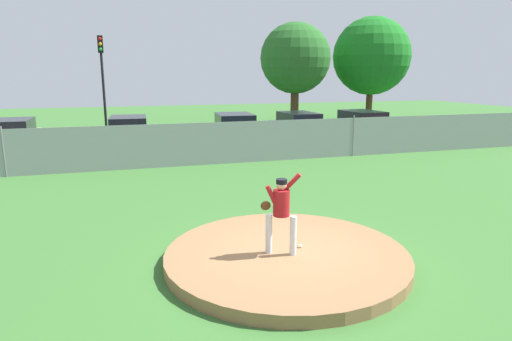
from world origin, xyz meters
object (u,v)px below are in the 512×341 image
at_px(parked_car_navy, 299,128).
at_px(parked_car_champagne, 12,139).
at_px(pitcher_youth, 281,208).
at_px(parked_car_red, 362,126).
at_px(parked_car_slate, 129,134).
at_px(parked_car_teal, 235,131).
at_px(baseball, 300,246).
at_px(traffic_cone_orange, 61,150).
at_px(traffic_light_near, 102,71).

height_order(parked_car_navy, parked_car_champagne, parked_car_champagne).
height_order(pitcher_youth, parked_car_red, pitcher_youth).
bearing_deg(pitcher_youth, parked_car_champagne, 117.69).
relative_size(parked_car_slate, parked_car_teal, 1.00).
xyz_separation_m(pitcher_youth, parked_car_slate, (-2.45, 14.77, -0.37)).
xyz_separation_m(baseball, parked_car_teal, (2.26, 13.99, 0.54)).
xyz_separation_m(parked_car_champagne, traffic_cone_orange, (2.03, -0.25, -0.55)).
bearing_deg(parked_car_navy, parked_car_teal, -173.31).
xyz_separation_m(parked_car_red, traffic_light_near, (-13.73, 4.22, 3.04)).
height_order(parked_car_red, parked_car_teal, parked_car_teal).
xyz_separation_m(parked_car_navy, traffic_cone_orange, (-11.95, -0.47, -0.53)).
bearing_deg(parked_car_teal, parked_car_slate, 173.11).
distance_m(parked_car_champagne, traffic_cone_orange, 2.12).
bearing_deg(parked_car_champagne, traffic_light_near, 46.11).
xyz_separation_m(parked_car_slate, parked_car_red, (12.59, -0.54, 0.01)).
relative_size(parked_car_red, parked_car_teal, 1.05).
distance_m(parked_car_navy, parked_car_teal, 3.73).
bearing_deg(parked_car_champagne, pitcher_youth, -62.31).
bearing_deg(baseball, parked_car_champagne, 119.49).
bearing_deg(parked_car_slate, pitcher_youth, -80.60).
relative_size(parked_car_champagne, traffic_cone_orange, 7.78).
height_order(parked_car_navy, parked_car_red, parked_car_red).
bearing_deg(baseball, traffic_light_near, 102.56).
xyz_separation_m(parked_car_champagne, parked_car_teal, (10.28, -0.21, -0.00)).
xyz_separation_m(parked_car_slate, parked_car_champagne, (-5.08, -0.42, 0.02)).
xyz_separation_m(parked_car_teal, traffic_cone_orange, (-8.25, -0.04, -0.55)).
distance_m(parked_car_red, traffic_cone_orange, 15.66).
bearing_deg(traffic_light_near, baseball, -77.44).
bearing_deg(parked_car_navy, baseball, -112.44).
distance_m(baseball, parked_car_teal, 14.18).
height_order(baseball, parked_car_navy, parked_car_navy).
relative_size(parked_car_slate, traffic_cone_orange, 8.16).
bearing_deg(traffic_cone_orange, parked_car_navy, 2.27).
height_order(parked_car_slate, traffic_cone_orange, parked_car_slate).
xyz_separation_m(parked_car_navy, traffic_light_near, (-10.03, 3.88, 3.04)).
distance_m(parked_car_champagne, traffic_light_near, 6.45).
height_order(baseball, traffic_cone_orange, traffic_cone_orange).
bearing_deg(traffic_light_near, traffic_cone_orange, -113.77).
xyz_separation_m(parked_car_red, traffic_cone_orange, (-15.65, -0.13, -0.54)).
relative_size(pitcher_youth, traffic_light_near, 0.28).
bearing_deg(parked_car_navy, parked_car_red, -5.32).
relative_size(parked_car_slate, parked_car_champagne, 1.05).
bearing_deg(parked_car_champagne, traffic_cone_orange, -6.92).
xyz_separation_m(parked_car_slate, traffic_cone_orange, (-3.05, -0.67, -0.53)).
distance_m(parked_car_slate, traffic_light_near, 4.91).
bearing_deg(parked_car_red, traffic_cone_orange, -179.53).
distance_m(parked_car_navy, parked_car_red, 3.71).
bearing_deg(traffic_cone_orange, pitcher_youth, -68.70).
xyz_separation_m(baseball, parked_car_red, (9.65, 14.08, 0.53)).
xyz_separation_m(parked_car_navy, parked_car_red, (3.70, -0.34, 0.01)).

